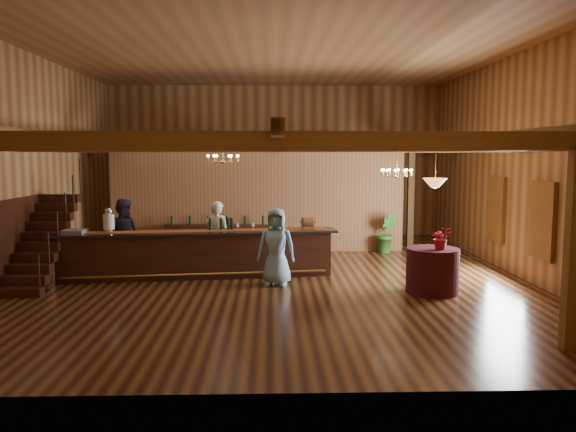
{
  "coord_description": "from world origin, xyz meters",
  "views": [
    {
      "loc": [
        -0.08,
        -13.79,
        3.0
      ],
      "look_at": [
        0.34,
        0.34,
        1.45
      ],
      "focal_mm": 35.0,
      "sensor_mm": 36.0,
      "label": 1
    }
  ],
  "objects_px": {
    "bartender": "(217,237)",
    "staff_second": "(123,235)",
    "chandelier_right": "(397,172)",
    "pendant_lamp": "(435,183)",
    "guest": "(276,247)",
    "round_table": "(432,271)",
    "raffle_drum": "(308,222)",
    "floor_plant": "(387,233)",
    "backbar_shelf": "(218,239)",
    "beverage_dispenser": "(109,221)",
    "chandelier_left": "(223,158)",
    "tasting_bar": "(197,254)"
  },
  "relations": [
    {
      "from": "chandelier_left",
      "to": "bartender",
      "type": "relative_size",
      "value": 0.44
    },
    {
      "from": "backbar_shelf",
      "to": "chandelier_left",
      "type": "distance_m",
      "value": 3.46
    },
    {
      "from": "raffle_drum",
      "to": "floor_plant",
      "type": "bearing_deg",
      "value": 49.22
    },
    {
      "from": "round_table",
      "to": "tasting_bar",
      "type": "bearing_deg",
      "value": 162.06
    },
    {
      "from": "pendant_lamp",
      "to": "floor_plant",
      "type": "bearing_deg",
      "value": 89.69
    },
    {
      "from": "pendant_lamp",
      "to": "guest",
      "type": "height_order",
      "value": "pendant_lamp"
    },
    {
      "from": "tasting_bar",
      "to": "raffle_drum",
      "type": "xyz_separation_m",
      "value": [
        2.73,
        0.25,
        0.74
      ]
    },
    {
      "from": "backbar_shelf",
      "to": "bartender",
      "type": "bearing_deg",
      "value": -78.05
    },
    {
      "from": "tasting_bar",
      "to": "bartender",
      "type": "distance_m",
      "value": 0.83
    },
    {
      "from": "bartender",
      "to": "round_table",
      "type": "bearing_deg",
      "value": 171.99
    },
    {
      "from": "bartender",
      "to": "staff_second",
      "type": "xyz_separation_m",
      "value": [
        -2.44,
        0.16,
        0.02
      ]
    },
    {
      "from": "backbar_shelf",
      "to": "guest",
      "type": "xyz_separation_m",
      "value": [
        1.74,
        -4.15,
        0.45
      ]
    },
    {
      "from": "round_table",
      "to": "guest",
      "type": "relative_size",
      "value": 0.63
    },
    {
      "from": "raffle_drum",
      "to": "round_table",
      "type": "height_order",
      "value": "raffle_drum"
    },
    {
      "from": "raffle_drum",
      "to": "chandelier_left",
      "type": "height_order",
      "value": "chandelier_left"
    },
    {
      "from": "chandelier_right",
      "to": "chandelier_left",
      "type": "bearing_deg",
      "value": 179.27
    },
    {
      "from": "beverage_dispenser",
      "to": "pendant_lamp",
      "type": "height_order",
      "value": "pendant_lamp"
    },
    {
      "from": "raffle_drum",
      "to": "floor_plant",
      "type": "height_order",
      "value": "raffle_drum"
    },
    {
      "from": "backbar_shelf",
      "to": "floor_plant",
      "type": "xyz_separation_m",
      "value": [
        5.16,
        0.01,
        0.17
      ]
    },
    {
      "from": "chandelier_right",
      "to": "guest",
      "type": "relative_size",
      "value": 0.45
    },
    {
      "from": "beverage_dispenser",
      "to": "raffle_drum",
      "type": "xyz_separation_m",
      "value": [
        4.81,
        0.43,
        -0.11
      ]
    },
    {
      "from": "guest",
      "to": "raffle_drum",
      "type": "bearing_deg",
      "value": 65.73
    },
    {
      "from": "raffle_drum",
      "to": "pendant_lamp",
      "type": "distance_m",
      "value": 3.43
    },
    {
      "from": "round_table",
      "to": "bartender",
      "type": "xyz_separation_m",
      "value": [
        -4.88,
        2.35,
        0.43
      ]
    },
    {
      "from": "backbar_shelf",
      "to": "beverage_dispenser",
      "type": "bearing_deg",
      "value": -116.65
    },
    {
      "from": "round_table",
      "to": "guest",
      "type": "xyz_separation_m",
      "value": [
        -3.39,
        0.83,
        0.4
      ]
    },
    {
      "from": "tasting_bar",
      "to": "bartender",
      "type": "relative_size",
      "value": 3.77
    },
    {
      "from": "round_table",
      "to": "bartender",
      "type": "distance_m",
      "value": 5.44
    },
    {
      "from": "bartender",
      "to": "guest",
      "type": "bearing_deg",
      "value": 152.29
    },
    {
      "from": "chandelier_left",
      "to": "guest",
      "type": "xyz_separation_m",
      "value": [
        1.35,
        -1.76,
        -2.02
      ]
    },
    {
      "from": "backbar_shelf",
      "to": "staff_second",
      "type": "relative_size",
      "value": 1.68
    },
    {
      "from": "backbar_shelf",
      "to": "pendant_lamp",
      "type": "height_order",
      "value": "pendant_lamp"
    },
    {
      "from": "raffle_drum",
      "to": "floor_plant",
      "type": "distance_m",
      "value": 4.06
    },
    {
      "from": "backbar_shelf",
      "to": "bartender",
      "type": "xyz_separation_m",
      "value": [
        0.24,
        -2.64,
        0.47
      ]
    },
    {
      "from": "chandelier_right",
      "to": "staff_second",
      "type": "relative_size",
      "value": 0.43
    },
    {
      "from": "round_table",
      "to": "chandelier_left",
      "type": "height_order",
      "value": "chandelier_left"
    },
    {
      "from": "guest",
      "to": "round_table",
      "type": "bearing_deg",
      "value": -2.84
    },
    {
      "from": "chandelier_left",
      "to": "staff_second",
      "type": "bearing_deg",
      "value": -178.17
    },
    {
      "from": "floor_plant",
      "to": "tasting_bar",
      "type": "bearing_deg",
      "value": -148.46
    },
    {
      "from": "chandelier_right",
      "to": "staff_second",
      "type": "bearing_deg",
      "value": -179.8
    },
    {
      "from": "beverage_dispenser",
      "to": "floor_plant",
      "type": "distance_m",
      "value": 8.22
    },
    {
      "from": "beverage_dispenser",
      "to": "chandelier_right",
      "type": "xyz_separation_m",
      "value": [
        7.13,
        0.99,
        1.12
      ]
    },
    {
      "from": "beverage_dispenser",
      "to": "tasting_bar",
      "type": "bearing_deg",
      "value": 4.85
    },
    {
      "from": "chandelier_right",
      "to": "pendant_lamp",
      "type": "height_order",
      "value": "same"
    },
    {
      "from": "chandelier_right",
      "to": "round_table",
      "type": "bearing_deg",
      "value": -84.15
    },
    {
      "from": "pendant_lamp",
      "to": "guest",
      "type": "bearing_deg",
      "value": 166.21
    },
    {
      "from": "chandelier_right",
      "to": "bartender",
      "type": "bearing_deg",
      "value": -177.7
    },
    {
      "from": "beverage_dispenser",
      "to": "chandelier_right",
      "type": "relative_size",
      "value": 0.74
    },
    {
      "from": "tasting_bar",
      "to": "guest",
      "type": "height_order",
      "value": "guest"
    },
    {
      "from": "bartender",
      "to": "guest",
      "type": "xyz_separation_m",
      "value": [
        1.5,
        -1.51,
        -0.02
      ]
    }
  ]
}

